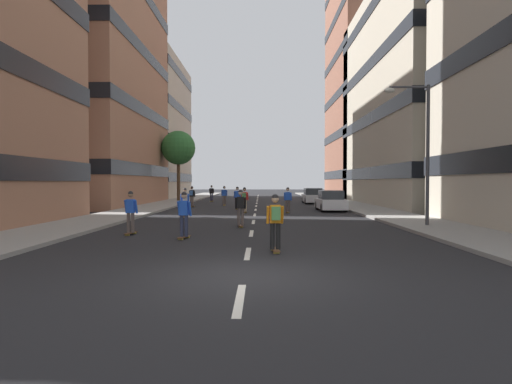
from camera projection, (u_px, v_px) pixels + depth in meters
ground_plane at (256, 206)px, 37.38m from camera, size 165.64×165.64×0.00m
sidewalk_left at (168, 203)px, 40.92m from camera, size 3.48×75.92×0.14m
sidewalk_right at (345, 204)px, 40.74m from camera, size 3.48×75.92×0.14m
lane_markings at (256, 206)px, 37.77m from camera, size 0.16×62.20×0.01m
building_left_mid at (80, 58)px, 39.33m from camera, size 12.22×18.86×26.94m
building_left_far at (136, 130)px, 57.17m from camera, size 12.22×16.50×18.12m
building_right_mid at (434, 97)px, 39.07m from camera, size 12.22×23.35×19.58m
building_right_far at (380, 82)px, 56.67m from camera, size 12.22×17.01×30.70m
parked_car_near at (331, 201)px, 31.50m from camera, size 1.82×4.40×1.52m
parked_car_mid at (313, 196)px, 42.30m from camera, size 1.82×4.40×1.52m
street_tree_near at (178, 148)px, 46.02m from camera, size 3.66×3.66×7.52m
streetlamp_right at (420, 139)px, 19.78m from camera, size 2.13×0.30×6.50m
skater_0 at (224, 195)px, 38.55m from camera, size 0.53×0.90×1.78m
skater_1 at (241, 206)px, 20.19m from camera, size 0.55×0.92×1.78m
skater_2 at (185, 201)px, 25.78m from camera, size 0.56×0.92×1.78m
skater_3 at (275, 219)px, 12.97m from camera, size 0.55×0.91×1.78m
skater_4 at (288, 199)px, 29.31m from camera, size 0.56×0.92×1.78m
skater_5 at (244, 198)px, 29.38m from camera, size 0.57×0.92×1.78m
skater_6 at (211, 192)px, 46.36m from camera, size 0.56×0.92×1.78m
skater_7 at (131, 211)px, 17.27m from camera, size 0.56×0.92×1.78m
skater_8 at (237, 197)px, 33.12m from camera, size 0.55×0.91×1.78m
skater_9 at (192, 195)px, 36.26m from camera, size 0.57×0.92×1.78m
skater_10 at (184, 213)px, 16.01m from camera, size 0.57×0.92×1.78m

